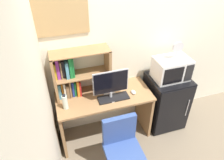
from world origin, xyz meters
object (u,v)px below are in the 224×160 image
(hutch_bookshelf, at_px, (74,75))
(microwave, at_px, (171,69))
(desk_chair, at_px, (122,154))
(wall_corkboard, at_px, (59,14))
(water_bottle, at_px, (65,102))
(computer_mouse, at_px, (133,92))
(keyboard, at_px, (113,98))
(mini_fridge, at_px, (165,101))
(desk_fan, at_px, (177,49))
(monitor, at_px, (111,84))

(hutch_bookshelf, height_order, microwave, hutch_bookshelf)
(desk_chair, bearing_deg, microwave, 35.24)
(wall_corkboard, bearing_deg, desk_chair, -65.02)
(water_bottle, bearing_deg, computer_mouse, 1.40)
(keyboard, xyz_separation_m, computer_mouse, (0.29, 0.02, 0.01))
(mini_fridge, bearing_deg, water_bottle, -177.12)
(keyboard, relative_size, desk_chair, 0.47)
(water_bottle, xyz_separation_m, microwave, (1.46, 0.08, 0.14))
(mini_fridge, distance_m, desk_chair, 1.13)
(computer_mouse, distance_m, desk_chair, 0.80)
(desk_chair, relative_size, wall_corkboard, 1.33)
(microwave, bearing_deg, desk_fan, -9.84)
(hutch_bookshelf, height_order, computer_mouse, hutch_bookshelf)
(desk_fan, distance_m, wall_corkboard, 1.50)
(computer_mouse, distance_m, microwave, 0.61)
(microwave, bearing_deg, hutch_bookshelf, 172.31)
(wall_corkboard, bearing_deg, keyboard, -35.08)
(wall_corkboard, bearing_deg, monitor, -34.50)
(monitor, relative_size, microwave, 0.97)
(microwave, relative_size, desk_chair, 0.55)
(monitor, xyz_separation_m, desk_fan, (0.91, 0.05, 0.32))
(monitor, bearing_deg, desk_fan, 3.00)
(microwave, distance_m, desk_fan, 0.29)
(computer_mouse, bearing_deg, hutch_bookshelf, 162.52)
(hutch_bookshelf, xyz_separation_m, water_bottle, (-0.17, -0.25, -0.20))
(mini_fridge, height_order, wall_corkboard, wall_corkboard)
(water_bottle, height_order, wall_corkboard, wall_corkboard)
(microwave, relative_size, desk_fan, 1.91)
(computer_mouse, bearing_deg, desk_chair, -121.04)
(keyboard, relative_size, microwave, 0.86)
(keyboard, height_order, microwave, microwave)
(water_bottle, xyz_separation_m, wall_corkboard, (0.10, 0.35, 0.94))
(computer_mouse, relative_size, wall_corkboard, 0.13)
(desk_chair, bearing_deg, desk_fan, 34.19)
(hutch_bookshelf, relative_size, mini_fridge, 0.85)
(hutch_bookshelf, height_order, water_bottle, hutch_bookshelf)
(wall_corkboard, bearing_deg, computer_mouse, -22.66)
(monitor, height_order, microwave, monitor)
(mini_fridge, bearing_deg, monitor, -176.76)
(computer_mouse, height_order, water_bottle, water_bottle)
(monitor, distance_m, mini_fridge, 1.04)
(keyboard, bearing_deg, monitor, 136.21)
(desk_chair, bearing_deg, monitor, 85.63)
(computer_mouse, relative_size, desk_fan, 0.35)
(computer_mouse, xyz_separation_m, mini_fridge, (0.56, 0.05, -0.35))
(computer_mouse, bearing_deg, keyboard, -175.05)
(keyboard, xyz_separation_m, microwave, (0.85, 0.08, 0.23))
(monitor, xyz_separation_m, water_bottle, (-0.58, -0.02, -0.12))
(hutch_bookshelf, bearing_deg, computer_mouse, -17.48)
(desk_fan, relative_size, desk_chair, 0.28)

